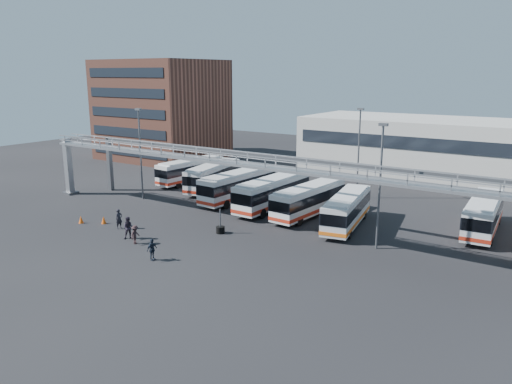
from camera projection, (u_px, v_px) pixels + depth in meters
The scene contains 21 objects.
ground at pixel (208, 245), 41.62m from camera, with size 140.00×140.00×0.00m, color black.
gantry at pixel (248, 169), 45.08m from camera, with size 51.40×5.15×7.10m.
apartment_building at pixel (162, 110), 82.39m from camera, with size 18.00×15.00×16.00m, color brown.
warehouse at pixel (464, 151), 64.90m from camera, with size 42.00×14.00×8.00m, color #9E9E99.
light_pole_left at pixel (140, 149), 55.40m from camera, with size 0.70×0.35×10.21m.
light_pole_mid at pixel (380, 180), 39.45m from camera, with size 0.70×0.35×10.21m.
light_pole_back at pixel (359, 148), 55.90m from camera, with size 0.70×0.35×10.21m.
bus_1 at pixel (191, 170), 64.58m from camera, with size 3.19×10.33×3.09m.
bus_2 at pixel (213, 175), 60.87m from camera, with size 4.42×10.82×3.20m.
bus_3 at pixel (238, 185), 55.49m from camera, with size 3.07×11.06×3.32m.
bus_4 at pixel (273, 192), 52.15m from camera, with size 2.83×11.09×3.35m.
bus_5 at pixel (309, 199), 49.53m from camera, with size 3.17×10.55×3.16m.
bus_6 at pixel (347, 209), 46.10m from camera, with size 4.21×10.50×3.11m.
bus_8 at pixel (484, 214), 44.43m from camera, with size 3.07×10.60×3.18m.
pedestrian_a at pixel (119, 219), 45.75m from camera, with size 0.68×0.45×1.87m, color black.
pedestrian_b at pixel (129, 228), 42.92m from camera, with size 0.96×0.75×1.97m, color #29212E.
pedestrian_c at pixel (135, 235), 41.72m from camera, with size 1.03×0.59×1.60m, color #2D1E20.
pedestrian_d at pixel (152, 250), 38.04m from camera, with size 1.00×0.42×1.71m, color #1C2533.
cone_left at pixel (81, 220), 47.53m from camera, with size 0.45×0.45×0.72m, color #F1560D.
cone_right at pixel (104, 220), 47.38m from camera, with size 0.46×0.46×0.73m, color #F1560D.
tire_stack at pixel (220, 229), 44.58m from camera, with size 0.79×0.79×2.24m.
Camera 1 is at (25.29, -30.53, 14.02)m, focal length 35.00 mm.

